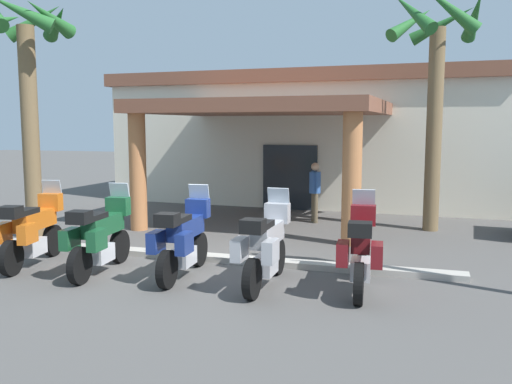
# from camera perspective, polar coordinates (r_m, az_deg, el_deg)

# --- Properties ---
(ground_plane) EXTENTS (80.00, 80.00, 0.00)m
(ground_plane) POSITION_cam_1_polar(r_m,az_deg,el_deg) (10.95, -5.94, -7.58)
(ground_plane) COLOR #514F4C
(motel_building) EXTENTS (13.95, 10.89, 4.55)m
(motel_building) POSITION_cam_1_polar(r_m,az_deg,el_deg) (20.14, 5.45, 5.76)
(motel_building) COLOR silver
(motel_building) RESTS_ON ground_plane
(motorcycle_orange) EXTENTS (0.85, 2.20, 1.61)m
(motorcycle_orange) POSITION_cam_1_polar(r_m,az_deg,el_deg) (11.60, -22.29, -3.72)
(motorcycle_orange) COLOR black
(motorcycle_orange) RESTS_ON ground_plane
(motorcycle_green) EXTENTS (0.74, 2.21, 1.61)m
(motorcycle_green) POSITION_cam_1_polar(r_m,az_deg,el_deg) (10.60, -15.93, -4.44)
(motorcycle_green) COLOR black
(motorcycle_green) RESTS_ON ground_plane
(motorcycle_blue) EXTENTS (0.72, 2.21, 1.61)m
(motorcycle_blue) POSITION_cam_1_polar(r_m,az_deg,el_deg) (10.03, -7.58, -4.87)
(motorcycle_blue) COLOR black
(motorcycle_blue) RESTS_ON ground_plane
(motorcycle_silver) EXTENTS (0.70, 2.21, 1.61)m
(motorcycle_silver) POSITION_cam_1_polar(r_m,az_deg,el_deg) (9.37, 0.97, -5.65)
(motorcycle_silver) COLOR black
(motorcycle_silver) RESTS_ON ground_plane
(motorcycle_maroon) EXTENTS (0.73, 2.21, 1.61)m
(motorcycle_maroon) POSITION_cam_1_polar(r_m,az_deg,el_deg) (9.29, 10.86, -5.89)
(motorcycle_maroon) COLOR black
(motorcycle_maroon) RESTS_ON ground_plane
(pedestrian) EXTENTS (0.32, 0.48, 1.70)m
(pedestrian) POSITION_cam_1_polar(r_m,az_deg,el_deg) (15.50, 6.14, 0.41)
(pedestrian) COLOR brown
(pedestrian) RESTS_ON ground_plane
(palm_tree_near_portico) EXTENTS (2.46, 2.59, 6.17)m
(palm_tree_near_portico) POSITION_cam_1_polar(r_m,az_deg,el_deg) (14.96, 18.20, 12.37)
(palm_tree_near_portico) COLOR brown
(palm_tree_near_portico) RESTS_ON ground_plane
(palm_tree_roadside) EXTENTS (2.19, 2.31, 5.90)m
(palm_tree_roadside) POSITION_cam_1_polar(r_m,az_deg,el_deg) (14.27, -22.63, 11.90)
(palm_tree_roadside) COLOR brown
(palm_tree_roadside) RESTS_ON ground_plane
(curb_strip) EXTENTS (9.93, 0.36, 0.12)m
(curb_strip) POSITION_cam_1_polar(r_m,az_deg,el_deg) (11.30, -4.85, -6.80)
(curb_strip) COLOR #ADA89E
(curb_strip) RESTS_ON ground_plane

